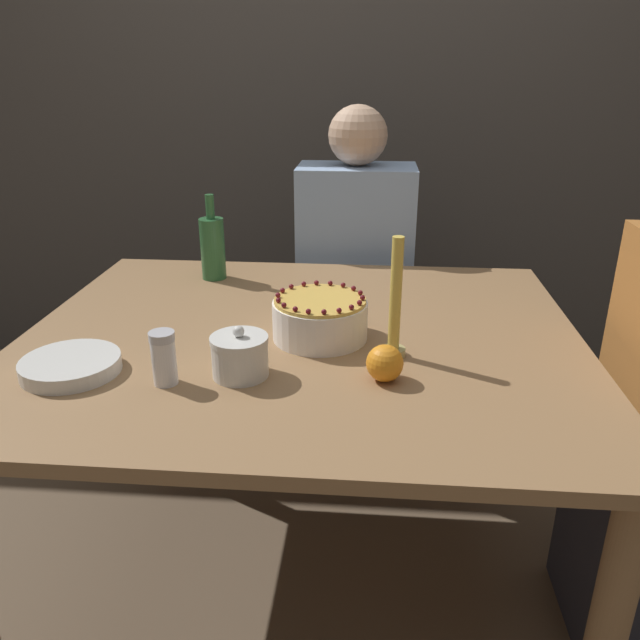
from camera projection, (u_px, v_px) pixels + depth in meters
ground_plane at (304, 572)px, 1.79m from camera, size 12.00×12.00×0.00m
wall_behind at (338, 77)px, 2.58m from camera, size 8.00×0.05×2.60m
dining_table at (302, 371)px, 1.54m from camera, size 1.33×1.13×0.75m
cake at (320, 318)px, 1.46m from camera, size 0.22×0.22×0.11m
sugar_bowl at (240, 356)px, 1.28m from camera, size 0.12×0.12×0.11m
sugar_shaker at (164, 358)px, 1.24m from camera, size 0.05×0.05×0.11m
plate_stack at (71, 365)px, 1.30m from camera, size 0.21×0.21×0.03m
candle at (395, 309)px, 1.34m from camera, size 0.06×0.06×0.27m
bottle at (213, 247)px, 1.85m from camera, size 0.07×0.07×0.25m
orange_fruit_0 at (385, 363)px, 1.26m from camera, size 0.08×0.08×0.08m
person_man_blue_shirt at (354, 304)px, 2.28m from camera, size 0.40×0.34×1.23m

